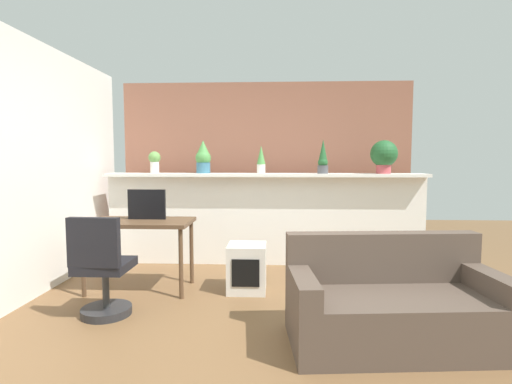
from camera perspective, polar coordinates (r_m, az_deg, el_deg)
name	(u,v)px	position (r m, az deg, el deg)	size (l,w,h in m)	color
ground_plane	(258,326)	(3.48, 0.34, -18.81)	(12.00, 12.00, 0.00)	brown
divider_wall	(265,220)	(5.26, 1.26, -4.10)	(4.16, 0.16, 1.17)	white
plant_shelf	(265,175)	(5.16, 1.26, 2.49)	(4.16, 0.39, 0.04)	white
brick_wall_behind	(266,169)	(5.80, 1.43, 3.32)	(4.16, 0.10, 2.50)	#935B47
side_wall_left	(13,169)	(4.36, -31.72, 2.82)	(0.12, 4.40, 2.60)	white
potted_plant_0	(155,161)	(5.42, -14.47, 4.40)	(0.16, 0.16, 0.29)	silver
potted_plant_1	(203,157)	(5.27, -7.65, 4.99)	(0.20, 0.20, 0.43)	#386B84
potted_plant_2	(261,159)	(5.17, 0.74, 4.75)	(0.11, 0.11, 0.36)	silver
potted_plant_3	(323,159)	(5.15, 9.66, 4.75)	(0.14, 0.14, 0.44)	#4C4C51
potted_plant_4	(384,155)	(5.32, 18.02, 5.11)	(0.34, 0.34, 0.43)	#B7474C
desk	(139,228)	(4.37, -16.51, -5.05)	(1.10, 0.60, 0.75)	brown
tv_monitor	(147,204)	(4.39, -15.52, -1.73)	(0.40, 0.04, 0.32)	black
office_chair	(102,274)	(3.77, -21.36, -11.02)	(0.45, 0.45, 0.91)	#262628
side_cube_shelf	(247,268)	(4.24, -1.32, -10.91)	(0.40, 0.41, 0.50)	silver
couch	(393,306)	(3.28, 19.18, -15.32)	(1.62, 0.89, 0.80)	brown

